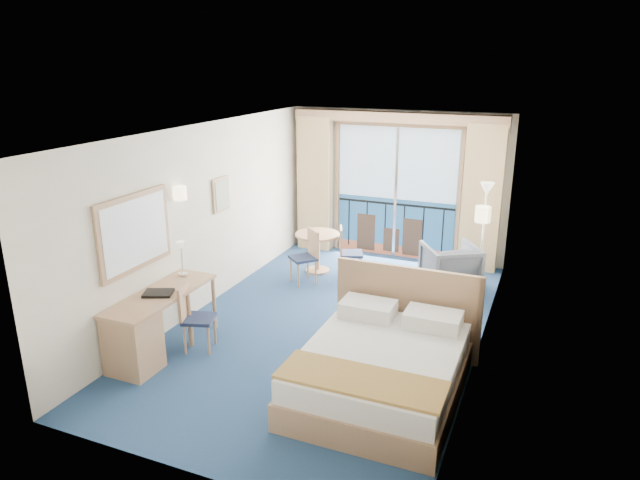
% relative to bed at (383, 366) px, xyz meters
% --- Properties ---
extents(floor, '(6.50, 6.50, 0.00)m').
position_rel_bed_xyz_m(floor, '(-1.15, 1.33, -0.32)').
color(floor, navy).
rests_on(floor, ground).
extents(room_walls, '(4.04, 6.54, 2.72)m').
position_rel_bed_xyz_m(room_walls, '(-1.15, 1.33, 1.46)').
color(room_walls, beige).
rests_on(room_walls, ground).
extents(balcony_door, '(2.36, 0.03, 2.52)m').
position_rel_bed_xyz_m(balcony_door, '(-1.15, 4.55, 0.82)').
color(balcony_door, navy).
rests_on(balcony_door, room_walls).
extents(curtain_left, '(0.65, 0.22, 2.55)m').
position_rel_bed_xyz_m(curtain_left, '(-2.70, 4.40, 0.95)').
color(curtain_left, tan).
rests_on(curtain_left, room_walls).
extents(curtain_right, '(0.65, 0.22, 2.55)m').
position_rel_bed_xyz_m(curtain_right, '(0.40, 4.40, 0.95)').
color(curtain_right, tan).
rests_on(curtain_right, room_walls).
extents(pelmet, '(3.80, 0.25, 0.18)m').
position_rel_bed_xyz_m(pelmet, '(-1.15, 4.43, 2.26)').
color(pelmet, tan).
rests_on(pelmet, room_walls).
extents(mirror, '(0.05, 1.25, 0.95)m').
position_rel_bed_xyz_m(mirror, '(-3.12, -0.17, 1.23)').
color(mirror, tan).
rests_on(mirror, room_walls).
extents(wall_print, '(0.04, 0.42, 0.52)m').
position_rel_bed_xyz_m(wall_print, '(-3.12, 1.78, 1.28)').
color(wall_print, tan).
rests_on(wall_print, room_walls).
extents(sconce_left, '(0.18, 0.18, 0.18)m').
position_rel_bed_xyz_m(sconce_left, '(-3.09, 0.73, 1.53)').
color(sconce_left, beige).
rests_on(sconce_left, room_walls).
extents(sconce_right, '(0.18, 0.18, 0.18)m').
position_rel_bed_xyz_m(sconce_right, '(0.79, 1.18, 1.53)').
color(sconce_right, beige).
rests_on(sconce_right, room_walls).
extents(bed, '(1.83, 2.17, 1.15)m').
position_rel_bed_xyz_m(bed, '(0.00, 0.00, 0.00)').
color(bed, tan).
rests_on(bed, ground).
extents(nightstand, '(0.41, 0.39, 0.54)m').
position_rel_bed_xyz_m(nightstand, '(0.63, 1.58, -0.05)').
color(nightstand, tan).
rests_on(nightstand, ground).
extents(phone, '(0.23, 0.20, 0.09)m').
position_rel_bed_xyz_m(phone, '(0.60, 1.58, 0.26)').
color(phone, beige).
rests_on(phone, nightstand).
extents(armchair, '(1.11, 1.12, 0.75)m').
position_rel_bed_xyz_m(armchair, '(0.12, 3.33, 0.05)').
color(armchair, '#3F454C').
rests_on(armchair, ground).
extents(floor_lamp, '(0.24, 0.24, 1.71)m').
position_rel_bed_xyz_m(floor_lamp, '(0.55, 3.65, 0.98)').
color(floor_lamp, silver).
rests_on(floor_lamp, ground).
extents(desk, '(0.57, 1.66, 0.78)m').
position_rel_bed_xyz_m(desk, '(-2.85, -0.57, 0.11)').
color(desk, tan).
rests_on(desk, ground).
extents(desk_chair, '(0.48, 0.48, 0.88)m').
position_rel_bed_xyz_m(desk_chair, '(-2.51, 0.04, 0.17)').
color(desk_chair, '#1E2847').
rests_on(desk_chair, ground).
extents(folder, '(0.42, 0.38, 0.03)m').
position_rel_bed_xyz_m(folder, '(-2.85, -0.16, 0.47)').
color(folder, black).
rests_on(folder, desk).
extents(desk_lamp, '(0.12, 0.12, 0.46)m').
position_rel_bed_xyz_m(desk_lamp, '(-2.95, 0.48, 0.80)').
color(desk_lamp, silver).
rests_on(desk_lamp, desk).
extents(round_table, '(0.76, 0.76, 0.69)m').
position_rel_bed_xyz_m(round_table, '(-2.15, 3.23, 0.20)').
color(round_table, tan).
rests_on(round_table, ground).
extents(table_chair_a, '(0.50, 0.49, 0.88)m').
position_rel_bed_xyz_m(table_chair_a, '(-1.58, 3.16, 0.17)').
color(table_chair_a, '#1E2847').
rests_on(table_chair_a, ground).
extents(table_chair_b, '(0.55, 0.55, 0.90)m').
position_rel_bed_xyz_m(table_chair_b, '(-2.10, 2.69, 0.18)').
color(table_chair_b, '#1E2847').
rests_on(table_chair_b, ground).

